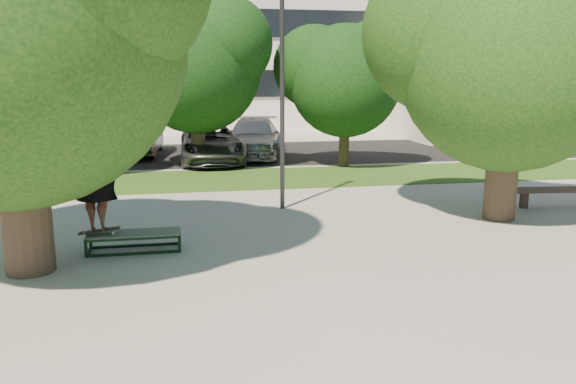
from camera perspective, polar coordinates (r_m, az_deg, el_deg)
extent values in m
plane|color=gray|center=(9.83, -1.43, -8.52)|extent=(120.00, 120.00, 0.00)
cube|color=#2A4E16|center=(19.08, -2.85, 1.41)|extent=(30.00, 4.00, 0.02)
cube|color=black|center=(25.39, -7.00, 3.88)|extent=(40.00, 8.00, 0.01)
cylinder|color=#38281E|center=(10.65, -25.30, 0.85)|extent=(0.84, 0.84, 3.20)
sphere|color=#0F3710|center=(10.53, -26.50, 14.17)|extent=(5.80, 5.80, 5.80)
cylinder|color=#38281E|center=(14.33, 21.01, 3.29)|extent=(0.76, 0.76, 3.00)
sphere|color=#0F3710|center=(14.21, 21.69, 12.41)|extent=(5.20, 5.20, 5.20)
sphere|color=#0F3710|center=(14.31, 15.60, 15.39)|extent=(3.90, 3.90, 3.90)
sphere|color=#0F3710|center=(14.49, 27.17, 15.56)|extent=(3.64, 3.64, 3.64)
cylinder|color=#38281E|center=(20.85, -24.44, 5.12)|extent=(0.44, 0.44, 2.80)
sphere|color=black|center=(20.76, -24.92, 10.77)|extent=(4.40, 4.40, 4.40)
sphere|color=black|center=(20.13, -22.63, 13.16)|extent=(3.08, 3.08, 3.08)
cylinder|color=#38281E|center=(21.21, -9.17, 6.37)|extent=(0.50, 0.50, 3.00)
sphere|color=black|center=(21.13, -9.37, 12.38)|extent=(4.80, 4.80, 4.80)
sphere|color=black|center=(21.88, -12.69, 13.79)|extent=(3.60, 3.60, 3.60)
sphere|color=black|center=(20.73, -6.33, 14.80)|extent=(3.36, 3.36, 3.36)
cylinder|color=#38281E|center=(21.55, 5.74, 6.01)|extent=(0.40, 0.40, 2.60)
sphere|color=black|center=(21.45, 5.84, 11.15)|extent=(4.20, 4.20, 4.20)
sphere|color=black|center=(21.80, 2.69, 12.58)|extent=(3.15, 3.15, 3.15)
sphere|color=black|center=(21.34, 8.71, 13.05)|extent=(2.94, 2.94, 2.94)
cylinder|color=#2D2D30|center=(14.33, -0.60, 10.08)|extent=(0.12, 0.12, 6.00)
cube|color=silver|center=(41.39, -11.56, 17.80)|extent=(30.00, 14.00, 16.00)
cube|color=black|center=(34.07, -11.45, 10.74)|extent=(27.60, 0.12, 1.60)
cube|color=black|center=(34.21, -11.69, 16.61)|extent=(27.60, 0.12, 1.60)
cube|color=beige|center=(36.68, 22.19, 11.74)|extent=(15.00, 10.00, 8.00)
cube|color=#475147|center=(11.50, -15.38, -4.05)|extent=(1.80, 0.60, 0.03)
cylinder|color=white|center=(11.54, -19.99, -4.07)|extent=(0.06, 0.03, 0.06)
cylinder|color=white|center=(11.69, -19.86, -3.86)|extent=(0.06, 0.03, 0.06)
cylinder|color=white|center=(11.46, -17.32, -4.01)|extent=(0.06, 0.03, 0.06)
cylinder|color=white|center=(11.61, -17.23, -3.80)|extent=(0.06, 0.03, 0.06)
cube|color=black|center=(11.56, -18.62, -3.74)|extent=(0.78, 0.20, 0.10)
imported|color=#532B23|center=(11.36, -18.93, 1.01)|extent=(2.42, 0.87, 1.93)
cube|color=#433328|center=(15.98, 22.85, -0.71)|extent=(0.19, 0.19, 0.45)
cube|color=#433328|center=(16.54, 26.77, 0.22)|extent=(3.42, 0.82, 0.09)
imported|color=silver|center=(23.32, -22.42, 4.00)|extent=(2.17, 4.02, 1.30)
imported|color=black|center=(25.56, -14.95, 5.42)|extent=(1.97, 4.93, 1.59)
imported|color=#504F53|center=(22.80, -7.76, 4.83)|extent=(2.44, 5.26, 1.46)
imported|color=#A5A5A9|center=(24.51, -3.53, 5.54)|extent=(3.25, 5.83, 1.60)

